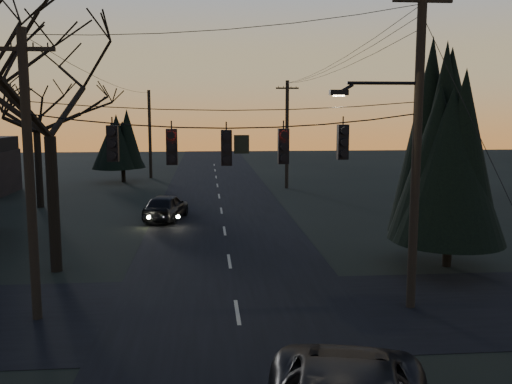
{
  "coord_description": "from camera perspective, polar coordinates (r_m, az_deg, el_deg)",
  "views": [
    {
      "loc": [
        -0.9,
        -6.87,
        6.2
      ],
      "look_at": [
        0.58,
        10.0,
        3.76
      ],
      "focal_mm": 40.0,
      "sensor_mm": 36.0,
      "label": 1
    }
  ],
  "objects": [
    {
      "name": "evergreen_dist",
      "position": [
        50.59,
        -13.21,
        4.74
      ],
      "size": [
        4.03,
        4.03,
        5.52
      ],
      "color": "black",
      "rests_on": "ground"
    },
    {
      "name": "span_signal_assembly",
      "position": [
        16.92,
        -2.78,
        4.72
      ],
      "size": [
        11.5,
        0.44,
        1.67
      ],
      "color": "black",
      "rests_on": "ground"
    },
    {
      "name": "cross_road",
      "position": [
        18.0,
        -1.88,
        -11.94
      ],
      "size": [
        60.0,
        7.0,
        0.02
      ],
      "primitive_type": "cube",
      "color": "black",
      "rests_on": "ground"
    },
    {
      "name": "utility_pole_far_l",
      "position": [
        53.48,
        -10.46,
        1.39
      ],
      "size": [
        0.3,
        0.3,
        8.0
      ],
      "primitive_type": null,
      "color": "black",
      "rests_on": "ground"
    },
    {
      "name": "bare_tree_left",
      "position": [
        22.86,
        -20.17,
        10.47
      ],
      "size": [
        10.33,
        10.33,
        10.45
      ],
      "color": "black",
      "rests_on": "ground"
    },
    {
      "name": "sedan_oncoming_a",
      "position": [
        32.73,
        -8.98,
        -1.5
      ],
      "size": [
        2.67,
        4.67,
        1.5
      ],
      "primitive_type": "imported",
      "rotation": [
        0.0,
        0.0,
        2.93
      ],
      "color": "black",
      "rests_on": "ground"
    },
    {
      "name": "evergreen_right",
      "position": [
        23.54,
        19.01,
        3.82
      ],
      "size": [
        4.5,
        4.5,
        7.99
      ],
      "color": "black",
      "rests_on": "ground"
    },
    {
      "name": "bare_tree_dist",
      "position": [
        38.74,
        -21.23,
        8.43
      ],
      "size": [
        6.61,
        6.61,
        9.64
      ],
      "color": "black",
      "rests_on": "ground"
    },
    {
      "name": "utility_pole_far_r",
      "position": [
        45.75,
        3.07,
        0.39
      ],
      "size": [
        1.8,
        0.3,
        8.5
      ],
      "primitive_type": null,
      "color": "black",
      "rests_on": "ground"
    },
    {
      "name": "utility_pole_right",
      "position": [
        19.08,
        15.17,
        -11.07
      ],
      "size": [
        5.0,
        0.3,
        10.0
      ],
      "primitive_type": null,
      "color": "black",
      "rests_on": "ground"
    },
    {
      "name": "main_road",
      "position": [
        27.59,
        -3.03,
        -4.79
      ],
      "size": [
        8.0,
        120.0,
        0.02
      ],
      "primitive_type": "cube",
      "color": "black",
      "rests_on": "ground"
    },
    {
      "name": "utility_pole_left",
      "position": [
        18.69,
        -21.0,
        -11.75
      ],
      "size": [
        1.8,
        0.3,
        8.5
      ],
      "primitive_type": null,
      "color": "black",
      "rests_on": "ground"
    }
  ]
}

